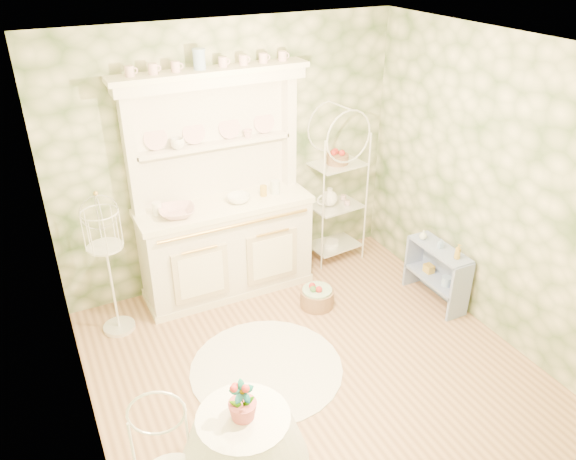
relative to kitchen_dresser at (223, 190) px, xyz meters
name	(u,v)px	position (x,y,z in m)	size (l,w,h in m)	color
floor	(313,370)	(0.20, -1.52, -1.15)	(3.60, 3.60, 0.00)	tan
ceiling	(322,51)	(0.20, -1.52, 1.56)	(3.60, 3.60, 0.00)	white
wall_left	(69,296)	(-1.60, -1.52, 0.21)	(3.60, 3.60, 0.00)	beige
wall_right	(495,191)	(2.00, -1.52, 0.21)	(3.60, 3.60, 0.00)	beige
wall_back	(231,158)	(0.20, 0.28, 0.21)	(3.60, 3.60, 0.00)	beige
wall_front	(490,388)	(0.20, -3.32, 0.21)	(3.60, 3.60, 0.00)	beige
kitchen_dresser	(223,190)	(0.00, 0.00, 0.00)	(1.87, 0.61, 2.29)	white
bakers_rack	(336,188)	(1.35, 0.09, -0.28)	(0.54, 0.38, 1.73)	white
side_shelf	(436,277)	(1.82, -1.14, -0.87)	(0.24, 0.64, 0.55)	#8191BD
birdcage_stand	(108,261)	(-1.20, -0.18, -0.38)	(0.36, 0.36, 1.52)	white
floor_basket	(317,297)	(0.69, -0.70, -1.04)	(0.33, 0.33, 0.22)	#8D684B
lace_rug	(266,368)	(-0.16, -1.32, -1.14)	(1.34, 1.34, 0.01)	white
bowl_floral	(177,215)	(-0.49, -0.07, -0.13)	(0.34, 0.34, 0.08)	white
bowl_white	(239,201)	(0.14, -0.04, -0.13)	(0.23, 0.23, 0.07)	white
cup_left	(178,146)	(-0.36, 0.16, 0.47)	(0.13, 0.13, 0.10)	white
cup_right	(248,135)	(0.34, 0.16, 0.47)	(0.09, 0.09, 0.08)	white
potted_geranium	(243,404)	(-0.79, -2.40, -0.30)	(0.16, 0.11, 0.30)	#3F7238
bottle_amber	(458,253)	(1.83, -1.37, -0.46)	(0.06, 0.06, 0.16)	#B28F31
bottle_blue	(441,245)	(1.82, -1.14, -0.49)	(0.05, 0.05, 0.10)	#86A7D1
bottle_glass	(423,236)	(1.78, -0.92, -0.50)	(0.08, 0.08, 0.10)	silver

